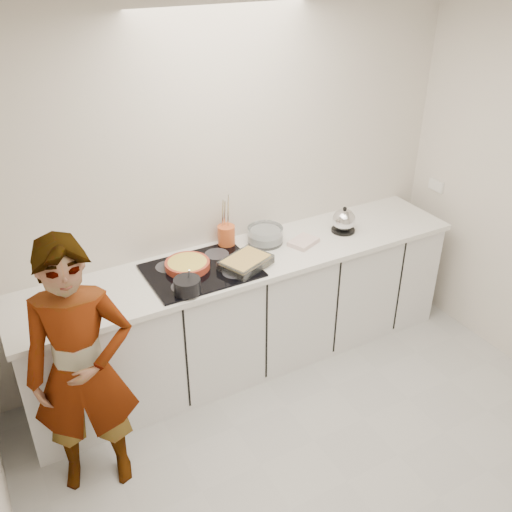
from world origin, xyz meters
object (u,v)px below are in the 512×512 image
hob (201,270)px  utensil_crock (226,236)px  tart_dish (187,264)px  cook (82,371)px  mixing_bowl (265,236)px  baking_dish (246,262)px  kettle (344,221)px  saucepan (187,286)px

hob → utensil_crock: utensil_crock is taller
tart_dish → cook: (-0.86, -0.55, -0.15)m
mixing_bowl → utensil_crock: size_ratio=2.08×
baking_dish → kettle: (0.90, 0.12, 0.04)m
utensil_crock → cook: bearing=-149.5°
cook → saucepan: bearing=36.6°
mixing_bowl → kettle: kettle is taller
tart_dish → utensil_crock: 0.42m
mixing_bowl → utensil_crock: (-0.27, 0.09, 0.02)m
kettle → hob: bearing=-179.1°
baking_dish → cook: bearing=-162.6°
tart_dish → kettle: bearing=-2.0°
saucepan → cook: 0.81m
hob → saucepan: saucepan is taller
cook → mixing_bowl: bearing=39.0°
hob → kettle: kettle is taller
baking_dish → mixing_bowl: 0.39m
tart_dish → mixing_bowl: (0.64, 0.09, 0.01)m
saucepan → utensil_crock: bearing=42.4°
saucepan → mixing_bowl: bearing=25.1°
utensil_crock → cook: (-1.23, -0.73, -0.18)m
hob → mixing_bowl: 0.59m
hob → baking_dish: (0.28, -0.11, 0.04)m
tart_dish → hob: bearing=-41.0°
saucepan → cook: cook is taller
utensil_crock → cook: cook is taller
hob → utensil_crock: (0.31, 0.24, 0.07)m
hob → mixing_bowl: size_ratio=2.23×
hob → kettle: bearing=0.9°
kettle → cook: (-2.10, -0.50, -0.19)m
utensil_crock → kettle: bearing=-14.4°
baking_dish → kettle: 0.90m
tart_dish → mixing_bowl: size_ratio=1.03×
tart_dish → cook: 1.03m
hob → saucepan: 0.28m
utensil_crock → tart_dish: bearing=-154.7°
utensil_crock → cook: 1.44m
utensil_crock → cook: size_ratio=0.10×
baking_dish → saucepan: bearing=-167.6°
baking_dish → kettle: size_ratio=1.71×
hob → utensil_crock: 0.40m
hob → baking_dish: 0.30m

